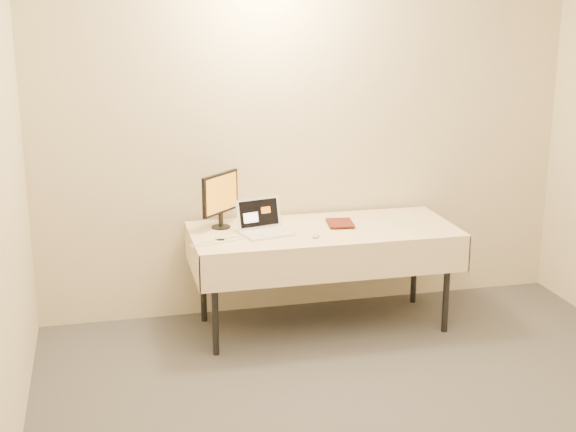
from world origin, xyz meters
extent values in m
cube|color=beige|center=(0.00, 2.50, 1.35)|extent=(4.00, 0.10, 2.70)
cylinder|color=black|center=(-0.82, 1.75, 0.34)|extent=(0.04, 0.04, 0.69)
cylinder|color=black|center=(0.82, 1.75, 0.34)|extent=(0.04, 0.04, 0.69)
cylinder|color=black|center=(-0.82, 2.34, 0.34)|extent=(0.04, 0.04, 0.69)
cylinder|color=black|center=(0.82, 2.34, 0.34)|extent=(0.04, 0.04, 0.69)
cube|color=gray|center=(0.00, 2.04, 0.71)|extent=(1.80, 0.75, 0.04)
cube|color=beige|center=(0.00, 2.04, 0.73)|extent=(1.86, 0.81, 0.01)
cube|color=beige|center=(0.00, 1.64, 0.60)|extent=(1.86, 0.01, 0.25)
cube|color=beige|center=(0.00, 2.45, 0.60)|extent=(1.86, 0.01, 0.25)
cube|color=beige|center=(-0.93, 2.04, 0.60)|extent=(0.01, 0.81, 0.25)
cube|color=beige|center=(0.93, 2.04, 0.60)|extent=(0.01, 0.81, 0.25)
cube|color=white|center=(-0.42, 1.98, 0.75)|extent=(0.37, 0.30, 0.02)
cube|color=white|center=(-0.45, 2.12, 0.86)|extent=(0.33, 0.13, 0.21)
cube|color=black|center=(-0.45, 2.12, 0.86)|extent=(0.29, 0.11, 0.18)
cylinder|color=black|center=(-0.70, 2.23, 0.74)|extent=(0.19, 0.19, 0.01)
cube|color=black|center=(-0.70, 2.23, 0.80)|extent=(0.03, 0.03, 0.10)
cube|color=black|center=(-0.70, 2.23, 0.99)|extent=(0.29, 0.28, 0.29)
cube|color=orange|center=(-0.70, 2.23, 0.99)|extent=(0.25, 0.24, 0.25)
imported|color=maroon|center=(0.05, 2.11, 0.86)|extent=(0.18, 0.05, 0.24)
cube|color=black|center=(-0.30, 2.36, 0.76)|extent=(0.13, 0.08, 0.05)
cube|color=#FF140C|center=(-0.31, 2.33, 0.76)|extent=(0.09, 0.02, 0.02)
ellipsoid|color=silver|center=(-0.11, 1.85, 0.75)|extent=(0.08, 0.10, 0.02)
cube|color=#BDEBBA|center=(0.57, 2.06, 0.74)|extent=(0.15, 0.26, 0.00)
cube|color=black|center=(-0.75, 1.93, 0.74)|extent=(0.06, 0.02, 0.01)
camera|label=1|loc=(-1.50, -3.14, 2.31)|focal=50.00mm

